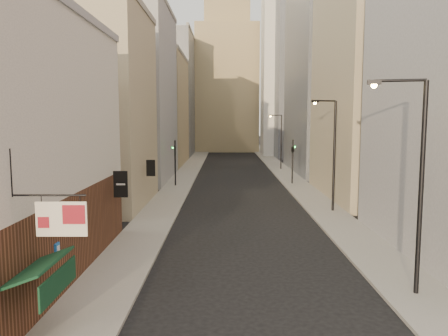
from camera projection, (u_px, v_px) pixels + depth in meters
sidewalk_left at (191, 167)px, 65.69m from camera, size 3.00×140.00×0.15m
sidewalk_right at (278, 167)px, 65.66m from camera, size 3.00×140.00×0.15m
near_building_left at (9, 147)px, 19.33m from camera, size 8.30×23.04×12.30m
left_bldg_beige at (97, 110)px, 36.01m from camera, size 8.00×12.00×16.00m
left_bldg_grey at (136, 96)px, 51.69m from camera, size 8.00×16.00×20.00m
left_bldg_tan at (159, 111)px, 69.74m from camera, size 8.00×18.00×17.00m
left_bldg_wingrid at (173, 96)px, 89.23m from camera, size 8.00×20.00×24.00m
right_bldg_beige at (372, 89)px, 39.70m from camera, size 8.00×16.00×20.00m
right_bldg_wingrid at (324, 77)px, 59.24m from camera, size 8.00×20.00×26.00m
highrise at (324, 25)px, 85.64m from camera, size 21.00×23.00×51.20m
clock_tower at (227, 74)px, 100.50m from camera, size 14.00×14.00×44.90m
white_tower at (283, 62)px, 86.45m from camera, size 8.00×8.00×41.50m
streetlamp_near at (416, 175)px, 17.42m from camera, size 2.29×0.64×8.82m
streetlamp_mid at (332, 149)px, 33.49m from camera, size 2.12×1.10×8.67m
streetlamp_far at (280, 139)px, 62.07m from camera, size 1.98×0.85×7.87m
traffic_light_left at (175, 155)px, 46.72m from camera, size 0.55×0.45×5.00m
traffic_light_right at (293, 151)px, 48.10m from camera, size 0.72×0.72×5.00m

